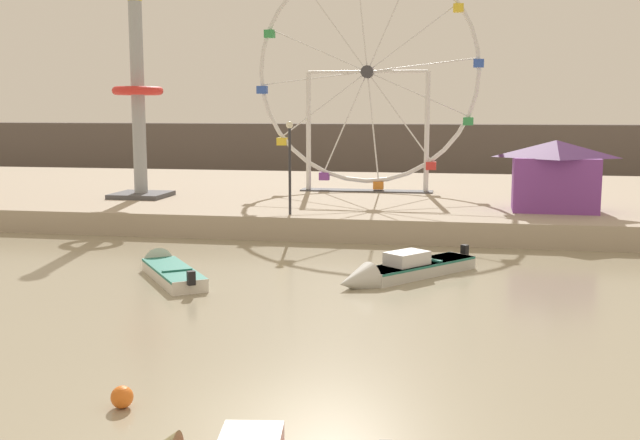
# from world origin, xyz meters

# --- Properties ---
(ground_plane) EXTENTS (240.00, 240.00, 0.00)m
(ground_plane) POSITION_xyz_m (0.00, 0.00, 0.00)
(ground_plane) COLOR gray
(quay_promenade) EXTENTS (110.00, 24.27, 1.05)m
(quay_promenade) POSITION_xyz_m (0.00, 30.97, 0.52)
(quay_promenade) COLOR tan
(quay_promenade) RESTS_ON ground_plane
(distant_town_skyline) EXTENTS (140.00, 3.00, 4.40)m
(distant_town_skyline) POSITION_xyz_m (0.00, 53.72, 2.20)
(distant_town_skyline) COLOR #564C47
(distant_town_skyline) RESTS_ON ground_plane
(motorboat_pale_grey) EXTENTS (4.73, 5.42, 1.24)m
(motorboat_pale_grey) POSITION_xyz_m (1.13, 12.31, 0.30)
(motorboat_pale_grey) COLOR silver
(motorboat_pale_grey) RESTS_ON ground_plane
(motorboat_white_red_stripe) EXTENTS (4.07, 5.03, 1.11)m
(motorboat_white_red_stripe) POSITION_xyz_m (-6.88, 11.48, 0.24)
(motorboat_white_red_stripe) COLOR silver
(motorboat_white_red_stripe) RESTS_ON ground_plane
(ferris_wheel_white_frame) EXTENTS (12.72, 1.20, 12.96)m
(ferris_wheel_white_frame) POSITION_xyz_m (-2.14, 29.96, 7.56)
(ferris_wheel_white_frame) COLOR silver
(ferris_wheel_white_frame) RESTS_ON quay_promenade
(drop_tower_steel_tower) EXTENTS (2.80, 2.80, 10.92)m
(drop_tower_steel_tower) POSITION_xyz_m (-13.63, 24.95, 5.78)
(drop_tower_steel_tower) COLOR #999EA3
(drop_tower_steel_tower) RESTS_ON quay_promenade
(carnival_booth_purple_stall) EXTENTS (4.23, 3.04, 3.26)m
(carnival_booth_purple_stall) POSITION_xyz_m (7.41, 23.30, 2.75)
(carnival_booth_purple_stall) COLOR purple
(carnival_booth_purple_stall) RESTS_ON quay_promenade
(promenade_lamp_near) EXTENTS (0.32, 0.32, 4.14)m
(promenade_lamp_near) POSITION_xyz_m (-4.34, 19.86, 3.74)
(promenade_lamp_near) COLOR #2D2D33
(promenade_lamp_near) RESTS_ON quay_promenade
(mooring_buoy_orange) EXTENTS (0.44, 0.44, 0.44)m
(mooring_buoy_orange) POSITION_xyz_m (-3.25, 0.10, 0.22)
(mooring_buoy_orange) COLOR orange
(mooring_buoy_orange) RESTS_ON ground_plane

